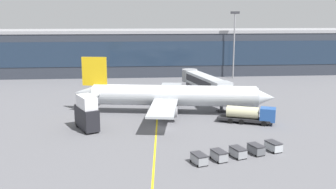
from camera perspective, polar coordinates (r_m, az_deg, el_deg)
ground_plane at (r=70.75m, az=-0.57°, el=-5.05°), size 700.00×700.00×0.00m
apron_lead_in_line at (r=72.59m, az=-1.68°, el=-4.62°), size 6.31×79.80×0.01m
terminal_building at (r=135.09m, az=-11.09°, el=6.12°), size 179.37×18.30×15.16m
main_airliner at (r=80.49m, az=0.71°, el=-0.13°), size 41.81×33.22×11.73m
jet_bridge at (r=91.48m, az=5.20°, el=1.92°), size 8.33×22.56×6.56m
fuel_tanker at (r=75.29m, az=12.01°, el=-2.89°), size 10.95×6.37×3.25m
catering_lift at (r=70.88m, az=-11.86°, el=-2.71°), size 5.16×7.22×6.30m
baggage_cart_0 at (r=54.71m, az=4.59°, el=-9.39°), size 2.33×3.01×1.48m
baggage_cart_1 at (r=56.21m, az=7.50°, el=-8.87°), size 2.33×3.01×1.48m
baggage_cart_2 at (r=57.86m, az=10.24°, el=-8.35°), size 2.33×3.01×1.48m
baggage_cart_3 at (r=59.63m, az=12.82°, el=-7.84°), size 2.33×3.01×1.48m
baggage_cart_4 at (r=61.51m, az=15.24°, el=-7.35°), size 2.33×3.01×1.48m
apron_light_mast_0 at (r=125.94m, az=9.71°, el=8.03°), size 2.80×0.50×21.21m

